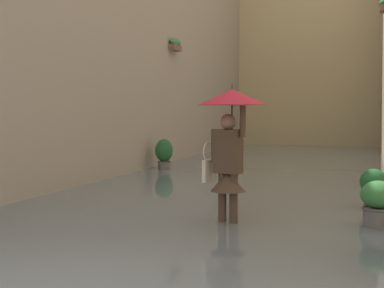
{
  "coord_description": "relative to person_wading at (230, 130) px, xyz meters",
  "views": [
    {
      "loc": [
        -2.67,
        3.43,
        1.72
      ],
      "look_at": [
        -0.31,
        -4.11,
        1.26
      ],
      "focal_mm": 52.73,
      "sensor_mm": 36.0,
      "label": 1
    }
  ],
  "objects": [
    {
      "name": "building_facade_far",
      "position": [
        0.8,
        -19.15,
        3.74
      ],
      "size": [
        9.92,
        1.8,
        10.38
      ],
      "primitive_type": "cube",
      "color": "tan",
      "rests_on": "ground_plane"
    },
    {
      "name": "person_wading",
      "position": [
        0.0,
        0.0,
        0.0
      ],
      "size": [
        0.98,
        0.98,
        2.1
      ],
      "color": "black",
      "rests_on": "ground_plane"
    },
    {
      "name": "potted_plant_far_left",
      "position": [
        -2.03,
        -0.32,
        -1.03
      ],
      "size": [
        0.49,
        0.49,
        0.76
      ],
      "color": "#66605B",
      "rests_on": "ground_plane"
    },
    {
      "name": "ground_plane",
      "position": [
        0.8,
        -6.95,
        -1.45
      ],
      "size": [
        60.0,
        60.0,
        0.0
      ],
      "primitive_type": "plane",
      "color": "gray"
    },
    {
      "name": "potted_plant_mid_right",
      "position": [
        3.51,
        -6.81,
        -0.92
      ],
      "size": [
        0.49,
        0.49,
        0.94
      ],
      "color": "#66605B",
      "rests_on": "ground_plane"
    },
    {
      "name": "building_facade_right",
      "position": [
        4.86,
        -6.95,
        3.16
      ],
      "size": [
        2.04,
        26.6,
        9.23
      ],
      "color": "#A89989",
      "rests_on": "ground_plane"
    },
    {
      "name": "flood_water",
      "position": [
        0.8,
        -6.95,
        -1.39
      ],
      "size": [
        7.12,
        28.6,
        0.13
      ],
      "primitive_type": "cube",
      "color": "slate",
      "rests_on": "ground_plane"
    },
    {
      "name": "potted_plant_near_left",
      "position": [
        -1.97,
        -1.84,
        -1.0
      ],
      "size": [
        0.45,
        0.45,
        0.78
      ],
      "color": "brown",
      "rests_on": "ground_plane"
    }
  ]
}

